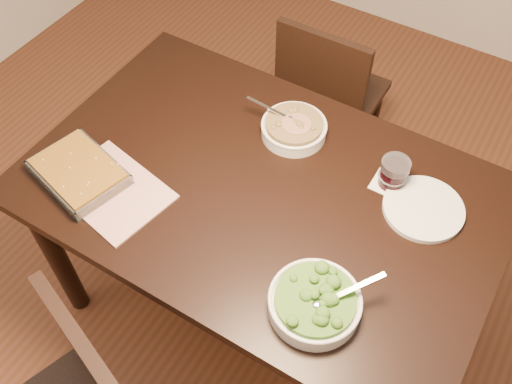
{
  "coord_description": "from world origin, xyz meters",
  "views": [
    {
      "loc": [
        0.52,
        -0.9,
        2.08
      ],
      "look_at": [
        0.01,
        -0.06,
        0.8
      ],
      "focal_mm": 40.0,
      "sensor_mm": 36.0,
      "label": 1
    }
  ],
  "objects_px": {
    "wine_tumbler": "(394,172)",
    "chair_far": "(327,93)",
    "dinner_plate": "(423,209)",
    "stew_bowl": "(294,128)",
    "broccoli_bowl": "(315,303)",
    "baking_dish": "(79,173)",
    "table": "(261,206)"
  },
  "relations": [
    {
      "from": "dinner_plate",
      "to": "table",
      "type": "bearing_deg",
      "value": -158.89
    },
    {
      "from": "baking_dish",
      "to": "dinner_plate",
      "type": "bearing_deg",
      "value": 38.72
    },
    {
      "from": "stew_bowl",
      "to": "baking_dish",
      "type": "distance_m",
      "value": 0.67
    },
    {
      "from": "stew_bowl",
      "to": "broccoli_bowl",
      "type": "distance_m",
      "value": 0.61
    },
    {
      "from": "broccoli_bowl",
      "to": "chair_far",
      "type": "bearing_deg",
      "value": 113.56
    },
    {
      "from": "broccoli_bowl",
      "to": "wine_tumbler",
      "type": "height_order",
      "value": "wine_tumbler"
    },
    {
      "from": "chair_far",
      "to": "wine_tumbler",
      "type": "bearing_deg",
      "value": 129.09
    },
    {
      "from": "chair_far",
      "to": "stew_bowl",
      "type": "bearing_deg",
      "value": 101.7
    },
    {
      "from": "baking_dish",
      "to": "wine_tumbler",
      "type": "distance_m",
      "value": 0.93
    },
    {
      "from": "table",
      "to": "broccoli_bowl",
      "type": "xyz_separation_m",
      "value": [
        0.31,
        -0.27,
        0.13
      ]
    },
    {
      "from": "table",
      "to": "broccoli_bowl",
      "type": "bearing_deg",
      "value": -40.31
    },
    {
      "from": "stew_bowl",
      "to": "chair_far",
      "type": "xyz_separation_m",
      "value": [
        -0.11,
        0.53,
        -0.33
      ]
    },
    {
      "from": "table",
      "to": "stew_bowl",
      "type": "xyz_separation_m",
      "value": [
        -0.02,
        0.24,
        0.12
      ]
    },
    {
      "from": "stew_bowl",
      "to": "chair_far",
      "type": "relative_size",
      "value": 0.29
    },
    {
      "from": "stew_bowl",
      "to": "chair_far",
      "type": "bearing_deg",
      "value": 102.1
    },
    {
      "from": "stew_bowl",
      "to": "dinner_plate",
      "type": "height_order",
      "value": "stew_bowl"
    },
    {
      "from": "stew_bowl",
      "to": "baking_dish",
      "type": "xyz_separation_m",
      "value": [
        -0.46,
        -0.49,
        -0.01
      ]
    },
    {
      "from": "table",
      "to": "chair_far",
      "type": "xyz_separation_m",
      "value": [
        -0.14,
        0.77,
        -0.2
      ]
    },
    {
      "from": "stew_bowl",
      "to": "wine_tumbler",
      "type": "bearing_deg",
      "value": -4.4
    },
    {
      "from": "broccoli_bowl",
      "to": "dinner_plate",
      "type": "height_order",
      "value": "broccoli_bowl"
    },
    {
      "from": "table",
      "to": "dinner_plate",
      "type": "relative_size",
      "value": 6.0
    },
    {
      "from": "broccoli_bowl",
      "to": "baking_dish",
      "type": "height_order",
      "value": "broccoli_bowl"
    },
    {
      "from": "baking_dish",
      "to": "table",
      "type": "bearing_deg",
      "value": 41.52
    },
    {
      "from": "baking_dish",
      "to": "wine_tumbler",
      "type": "bearing_deg",
      "value": 44.17
    },
    {
      "from": "table",
      "to": "dinner_plate",
      "type": "bearing_deg",
      "value": 21.11
    },
    {
      "from": "table",
      "to": "chair_far",
      "type": "bearing_deg",
      "value": 100.15
    },
    {
      "from": "baking_dish",
      "to": "stew_bowl",
      "type": "bearing_deg",
      "value": 61.02
    },
    {
      "from": "wine_tumbler",
      "to": "chair_far",
      "type": "relative_size",
      "value": 0.12
    },
    {
      "from": "wine_tumbler",
      "to": "chair_far",
      "type": "xyz_separation_m",
      "value": [
        -0.46,
        0.56,
        -0.35
      ]
    },
    {
      "from": "wine_tumbler",
      "to": "dinner_plate",
      "type": "bearing_deg",
      "value": -20.03
    },
    {
      "from": "stew_bowl",
      "to": "baking_dish",
      "type": "bearing_deg",
      "value": -133.34
    },
    {
      "from": "baking_dish",
      "to": "dinner_plate",
      "type": "xyz_separation_m",
      "value": [
        0.93,
        0.42,
        -0.02
      ]
    }
  ]
}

